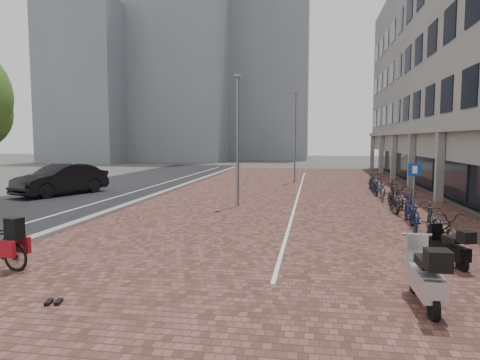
% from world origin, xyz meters
% --- Properties ---
extents(ground, '(140.00, 140.00, 0.00)m').
position_xyz_m(ground, '(0.00, 0.00, 0.00)').
color(ground, '#474442').
rests_on(ground, ground).
extents(plaza_brick, '(14.50, 42.00, 0.04)m').
position_xyz_m(plaza_brick, '(2.00, 12.00, 0.01)').
color(plaza_brick, brown).
rests_on(plaza_brick, ground).
extents(street_asphalt, '(8.00, 50.00, 0.03)m').
position_xyz_m(street_asphalt, '(-9.00, 12.00, 0.01)').
color(street_asphalt, black).
rests_on(street_asphalt, ground).
extents(curb, '(0.35, 42.00, 0.14)m').
position_xyz_m(curb, '(-5.10, 12.00, 0.07)').
color(curb, gray).
rests_on(curb, ground).
extents(lane_line, '(0.12, 44.00, 0.00)m').
position_xyz_m(lane_line, '(-7.00, 12.00, 0.02)').
color(lane_line, white).
rests_on(lane_line, street_asphalt).
extents(parking_line, '(0.10, 30.00, 0.00)m').
position_xyz_m(parking_line, '(2.20, 12.00, 0.04)').
color(parking_line, white).
rests_on(parking_line, plaza_brick).
extents(bg_towers, '(33.00, 23.00, 32.00)m').
position_xyz_m(bg_towers, '(-14.34, 48.94, 13.96)').
color(bg_towers, gray).
rests_on(bg_towers, ground).
extents(car_dark, '(3.50, 5.34, 1.66)m').
position_xyz_m(car_dark, '(-10.33, 9.65, 0.83)').
color(car_dark, black).
rests_on(car_dark, ground).
extents(shoes, '(0.39, 0.35, 0.08)m').
position_xyz_m(shoes, '(-1.58, -4.74, 0.04)').
color(shoes, black).
rests_on(shoes, ground).
extents(scooter_front, '(0.58, 1.78, 1.22)m').
position_xyz_m(scooter_front, '(4.95, -3.68, 0.61)').
color(scooter_front, '#BBBAC0').
rests_on(scooter_front, ground).
extents(scooter_mid, '(0.91, 1.45, 0.95)m').
position_xyz_m(scooter_mid, '(6.13, -0.95, 0.48)').
color(scooter_mid, black).
rests_on(scooter_mid, ground).
extents(parking_sign, '(0.44, 0.16, 2.12)m').
position_xyz_m(parking_sign, '(6.52, 4.59, 1.39)').
color(parking_sign, slate).
rests_on(parking_sign, ground).
extents(lamp_near, '(0.12, 0.12, 5.69)m').
position_xyz_m(lamp_near, '(-0.30, 7.18, 2.85)').
color(lamp_near, slate).
rests_on(lamp_near, ground).
extents(lamp_far, '(0.12, 0.12, 6.16)m').
position_xyz_m(lamp_far, '(1.70, 18.34, 3.08)').
color(lamp_far, slate).
rests_on(lamp_far, ground).
extents(bike_row, '(1.17, 15.79, 1.05)m').
position_xyz_m(bike_row, '(6.38, 7.90, 0.52)').
color(bike_row, black).
rests_on(bike_row, ground).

